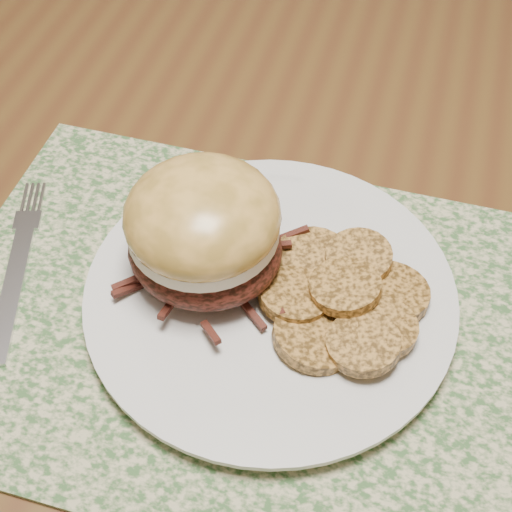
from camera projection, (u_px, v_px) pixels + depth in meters
The scene contains 7 objects.
ground at pixel (216, 467), 1.24m from camera, with size 3.50×3.50×0.00m, color brown.
dining_table at pixel (187, 202), 0.72m from camera, with size 1.50×0.90×0.75m.
placemat at pixel (238, 320), 0.53m from camera, with size 0.45×0.33×0.00m, color #3A6031.
dinner_plate at pixel (270, 295), 0.53m from camera, with size 0.26×0.26×0.02m, color silver.
pork_sandwich at pixel (203, 229), 0.51m from camera, with size 0.14×0.14×0.09m.
roasted_potatoes at pixel (343, 298), 0.51m from camera, with size 0.14×0.15×0.03m.
fork at pixel (18, 264), 0.56m from camera, with size 0.07×0.18×0.00m.
Camera 1 is at (0.20, -0.46, 1.19)m, focal length 50.00 mm.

